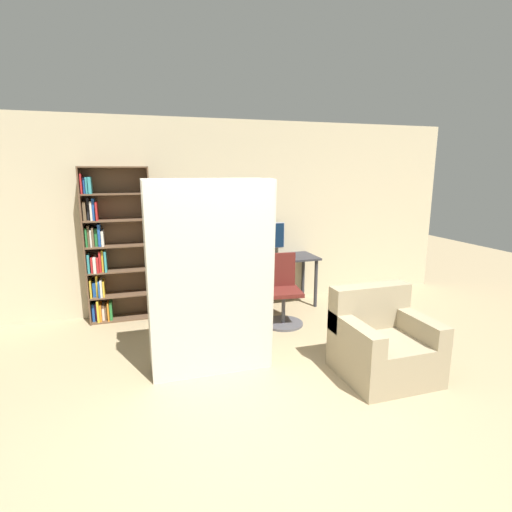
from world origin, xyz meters
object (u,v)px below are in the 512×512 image
object	(u,v)px
monitor	(267,238)
office_chair	(283,296)
mattress_near	(213,281)
armchair	(382,343)
bookshelf	(111,249)
mattress_far	(207,274)

from	to	relation	value
monitor	office_chair	xyz separation A→B (m)	(-0.07, -0.84, -0.64)
mattress_near	armchair	world-z (taller)	mattress_near
mattress_near	bookshelf	bearing A→B (deg)	117.26
monitor	armchair	distance (m)	2.52
mattress_far	mattress_near	bearing A→B (deg)	-90.00
mattress_near	armchair	xyz separation A→B (m)	(1.58, -0.50, -0.64)
monitor	mattress_near	xyz separation A→B (m)	(-1.20, -1.89, -0.05)
bookshelf	armchair	world-z (taller)	bookshelf
office_chair	mattress_far	size ratio (longest dim) A/B	0.48
office_chair	mattress_near	distance (m)	1.66
bookshelf	armchair	bearing A→B (deg)	-43.17
monitor	armchair	bearing A→B (deg)	-80.96
bookshelf	armchair	size ratio (longest dim) A/B	2.41
monitor	office_chair	distance (m)	1.06
mattress_near	mattress_far	size ratio (longest dim) A/B	1.00
mattress_near	armchair	distance (m)	1.78
mattress_far	monitor	bearing A→B (deg)	53.13
monitor	armchair	world-z (taller)	monitor
bookshelf	mattress_far	world-z (taller)	bookshelf
bookshelf	monitor	bearing A→B (deg)	-0.38
monitor	mattress_near	size ratio (longest dim) A/B	0.29
monitor	office_chair	bearing A→B (deg)	-94.47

